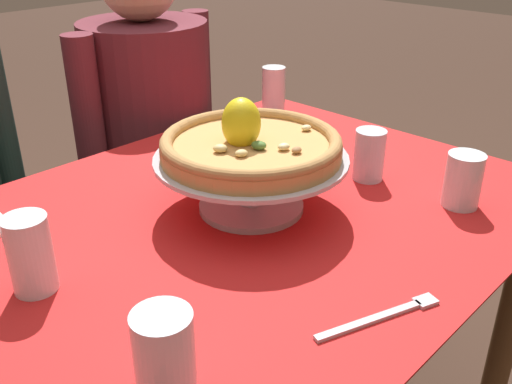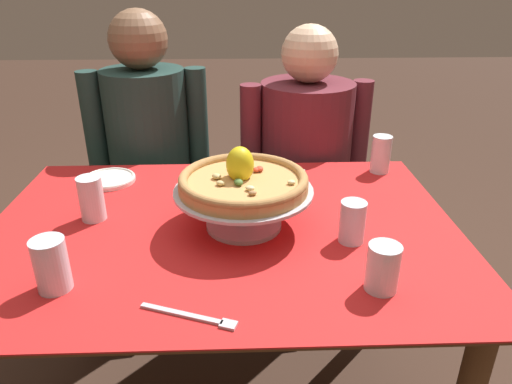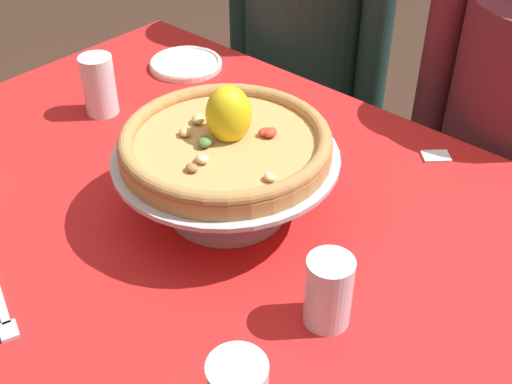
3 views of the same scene
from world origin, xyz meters
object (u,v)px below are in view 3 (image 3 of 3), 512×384
object	(u,v)px
sugar_packet	(436,156)
water_glass_side_right	(328,295)
pizza	(225,141)
water_glass_side_left	(100,89)
side_plate	(186,64)
pizza_stand	(226,174)
diner_left	(303,78)

from	to	relation	value
sugar_packet	water_glass_side_right	bearing A→B (deg)	-79.33
pizza	water_glass_side_left	xyz separation A→B (m)	(-0.41, 0.06, -0.08)
side_plate	water_glass_side_left	bearing A→B (deg)	-85.17
pizza_stand	water_glass_side_left	world-z (taller)	water_glass_side_left
water_glass_side_left	sugar_packet	size ratio (longest dim) A/B	2.45
water_glass_side_right	water_glass_side_left	world-z (taller)	water_glass_side_left
sugar_packet	water_glass_side_left	bearing A→B (deg)	-152.47
pizza_stand	diner_left	world-z (taller)	diner_left
sugar_packet	diner_left	distance (m)	0.65
pizza_stand	side_plate	size ratio (longest dim) A/B	2.17
pizza	diner_left	bearing A→B (deg)	118.49
water_glass_side_left	sugar_packet	distance (m)	0.67
water_glass_side_left	sugar_packet	world-z (taller)	water_glass_side_left
pizza_stand	pizza	world-z (taller)	pizza
pizza	water_glass_side_left	world-z (taller)	pizza
pizza	side_plate	distance (m)	0.55
side_plate	diner_left	world-z (taller)	diner_left
pizza	sugar_packet	bearing A→B (deg)	63.39
pizza_stand	water_glass_side_left	distance (m)	0.41
sugar_packet	diner_left	size ratio (longest dim) A/B	0.04
water_glass_side_right	sugar_packet	size ratio (longest dim) A/B	2.16
water_glass_side_left	side_plate	distance (m)	0.26
sugar_packet	pizza	bearing A→B (deg)	-116.61
water_glass_side_left	side_plate	size ratio (longest dim) A/B	0.74
side_plate	diner_left	size ratio (longest dim) A/B	0.13
pizza	diner_left	size ratio (longest dim) A/B	0.27
pizza_stand	water_glass_side_right	xyz separation A→B (m)	(0.27, -0.08, -0.02)
water_glass_side_left	water_glass_side_right	bearing A→B (deg)	-11.81
diner_left	side_plate	bearing A→B (deg)	-100.34
pizza_stand	pizza	size ratio (longest dim) A/B	1.09
side_plate	sugar_packet	bearing A→B (deg)	5.24
water_glass_side_right	diner_left	world-z (taller)	diner_left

